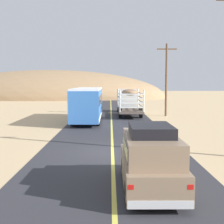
# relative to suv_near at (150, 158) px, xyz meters

# --- Properties ---
(ground_plane) EXTENTS (240.00, 240.00, 0.00)m
(ground_plane) POSITION_rel_suv_near_xyz_m (-1.28, 5.81, -1.15)
(ground_plane) COLOR tan
(road_surface) EXTENTS (8.00, 120.00, 0.02)m
(road_surface) POSITION_rel_suv_near_xyz_m (-1.28, 5.81, -1.14)
(road_surface) COLOR #2D2D33
(road_surface) RESTS_ON ground
(road_centre_line) EXTENTS (0.16, 117.60, 0.00)m
(road_centre_line) POSITION_rel_suv_near_xyz_m (-1.28, 5.81, -1.13)
(road_centre_line) COLOR #D8CC4C
(road_centre_line) RESTS_ON road_surface
(suv_near) EXTENTS (1.90, 4.62, 2.29)m
(suv_near) POSITION_rel_suv_near_xyz_m (0.00, 0.00, 0.00)
(suv_near) COLOR #8C7259
(suv_near) RESTS_ON road_surface
(livestock_truck) EXTENTS (2.53, 9.70, 3.02)m
(livestock_truck) POSITION_rel_suv_near_xyz_m (0.76, 26.13, 0.64)
(livestock_truck) COLOR silver
(livestock_truck) RESTS_ON road_surface
(bus) EXTENTS (2.54, 10.00, 3.21)m
(bus) POSITION_rel_suv_near_xyz_m (-3.57, 18.92, 0.60)
(bus) COLOR #3872C6
(bus) RESTS_ON road_surface
(power_pole_mid) EXTENTS (2.20, 0.24, 8.04)m
(power_pole_mid) POSITION_rel_suv_near_xyz_m (4.86, 23.58, 3.16)
(power_pole_mid) COLOR brown
(power_pole_mid) RESTS_ON ground
(distant_hill) EXTENTS (57.05, 27.19, 13.60)m
(distant_hill) POSITION_rel_suv_near_xyz_m (-16.35, 64.48, -1.15)
(distant_hill) COLOR #957553
(distant_hill) RESTS_ON ground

